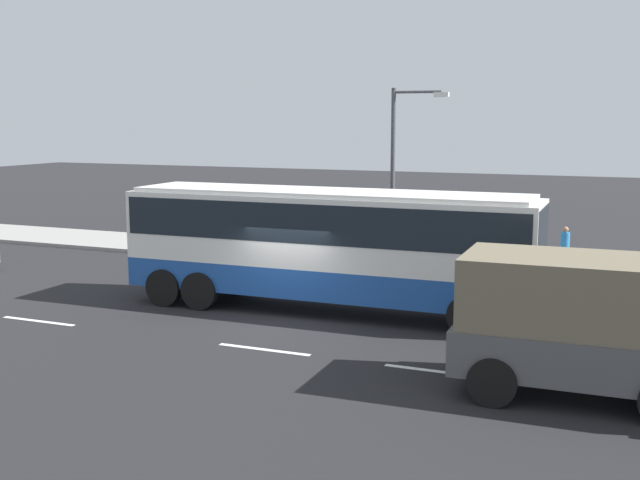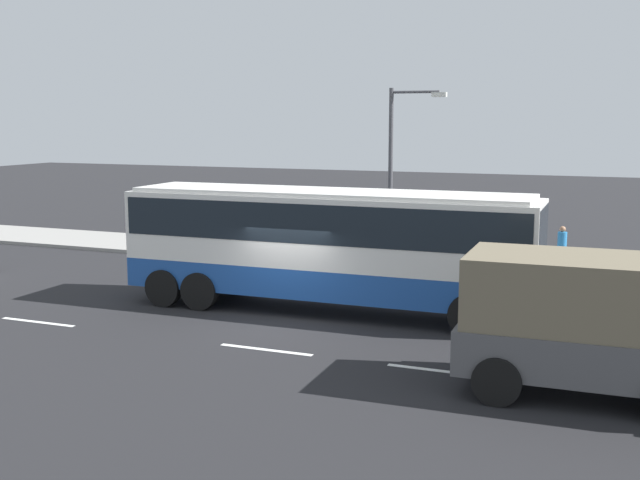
% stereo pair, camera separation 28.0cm
% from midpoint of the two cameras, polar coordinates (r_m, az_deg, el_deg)
% --- Properties ---
extents(ground_plane, '(120.00, 120.00, 0.00)m').
position_cam_midpoint_polar(ground_plane, '(21.48, -2.20, -5.87)').
color(ground_plane, black).
extents(sidewalk_curb, '(80.00, 4.00, 0.15)m').
position_cam_midpoint_polar(sidewalk_curb, '(29.97, 5.32, -1.54)').
color(sidewalk_curb, gray).
rests_on(sidewalk_curb, ground_plane).
extents(lane_centreline, '(37.03, 0.16, 0.01)m').
position_cam_midpoint_polar(lane_centreline, '(18.94, -4.22, -7.90)').
color(lane_centreline, white).
rests_on(lane_centreline, ground_plane).
extents(coach_bus, '(11.82, 2.83, 3.47)m').
position_cam_midpoint_polar(coach_bus, '(22.05, 0.89, 0.22)').
color(coach_bus, '#1E4C9E').
rests_on(coach_bus, ground_plane).
extents(pedestrian_near_curb, '(0.32, 0.32, 1.54)m').
position_cam_midpoint_polar(pedestrian_near_curb, '(28.07, 12.38, -0.44)').
color(pedestrian_near_curb, brown).
rests_on(pedestrian_near_curb, sidewalk_curb).
extents(pedestrian_at_crossing, '(0.32, 0.32, 1.57)m').
position_cam_midpoint_polar(pedestrian_at_crossing, '(28.81, 17.70, -0.38)').
color(pedestrian_at_crossing, '#38334C').
rests_on(pedestrian_at_crossing, sidewalk_curb).
extents(street_lamp, '(2.04, 0.24, 6.37)m').
position_cam_midpoint_polar(street_lamp, '(27.87, 6.09, 5.55)').
color(street_lamp, '#47474C').
rests_on(street_lamp, sidewalk_curb).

